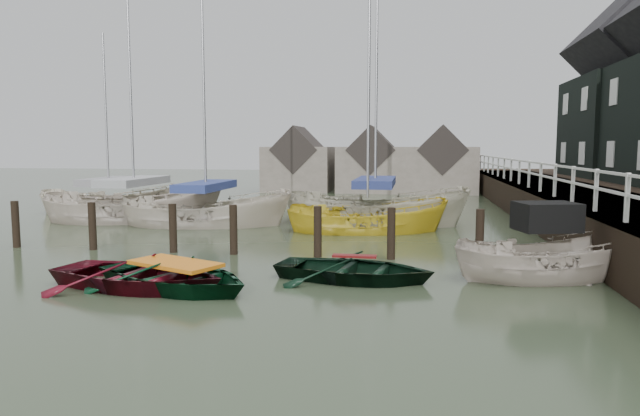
% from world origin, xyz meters
% --- Properties ---
extents(ground, '(120.00, 120.00, 0.00)m').
position_xyz_m(ground, '(0.00, 0.00, 0.00)').
color(ground, '#2B3622').
rests_on(ground, ground).
extents(pier, '(3.04, 32.00, 2.70)m').
position_xyz_m(pier, '(9.48, 10.00, 0.71)').
color(pier, black).
rests_on(pier, ground).
extents(mooring_pilings, '(13.72, 0.22, 1.80)m').
position_xyz_m(mooring_pilings, '(-1.11, 3.00, 0.50)').
color(mooring_pilings, black).
rests_on(mooring_pilings, ground).
extents(far_sheds, '(14.00, 4.08, 4.39)m').
position_xyz_m(far_sheds, '(0.83, 26.00, 1.86)').
color(far_sheds, '#665B51').
rests_on(far_sheds, ground).
extents(rowboat_red, '(4.45, 3.55, 0.82)m').
position_xyz_m(rowboat_red, '(-2.00, -1.01, 0.00)').
color(rowboat_red, '#4F0B16').
rests_on(rowboat_red, ground).
extents(rowboat_green, '(4.63, 4.08, 0.80)m').
position_xyz_m(rowboat_green, '(-1.20, -0.97, 0.00)').
color(rowboat_green, black).
rests_on(rowboat_green, ground).
extents(rowboat_dkgreen, '(4.01, 3.17, 0.75)m').
position_xyz_m(rowboat_dkgreen, '(2.48, 0.46, 0.00)').
color(rowboat_dkgreen, black).
rests_on(rowboat_dkgreen, ground).
extents(motorboat, '(4.61, 2.70, 2.59)m').
position_xyz_m(motorboat, '(6.78, 1.19, 0.09)').
color(motorboat, '#B9AC9E').
rests_on(motorboat, ground).
extents(sailboat_a, '(7.53, 4.59, 12.27)m').
position_xyz_m(sailboat_a, '(-7.40, 9.23, 0.06)').
color(sailboat_a, beige).
rests_on(sailboat_a, ground).
extents(sailboat_b, '(6.88, 3.40, 11.59)m').
position_xyz_m(sailboat_b, '(-4.08, 8.50, 0.06)').
color(sailboat_b, beige).
rests_on(sailboat_b, ground).
extents(sailboat_c, '(6.02, 3.15, 11.22)m').
position_xyz_m(sailboat_c, '(2.17, 7.91, 0.02)').
color(sailboat_c, gold).
rests_on(sailboat_c, ground).
extents(sailboat_d, '(7.39, 3.26, 11.95)m').
position_xyz_m(sailboat_d, '(2.30, 9.86, 0.06)').
color(sailboat_d, '#BAB49E').
rests_on(sailboat_d, ground).
extents(sailboat_e, '(6.59, 3.11, 9.20)m').
position_xyz_m(sailboat_e, '(-9.81, 11.50, 0.06)').
color(sailboat_e, beige).
rests_on(sailboat_e, ground).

